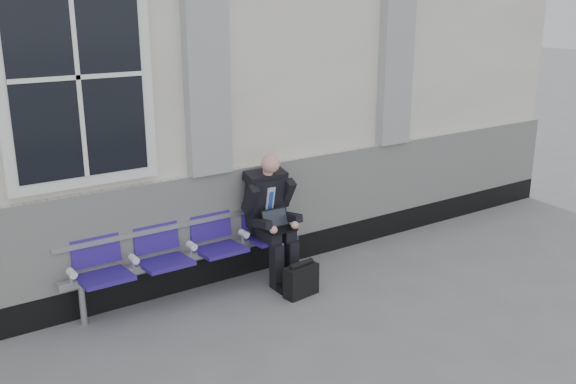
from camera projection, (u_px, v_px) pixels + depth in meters
bench at (188, 243)px, 6.40m from camera, size 2.60×0.47×0.91m
businessman at (271, 212)px, 6.73m from camera, size 0.54×0.73×1.37m
briefcase at (301, 280)px, 6.47m from camera, size 0.38×0.20×0.37m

